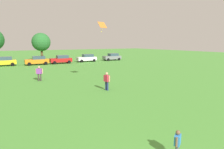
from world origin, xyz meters
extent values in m
plane|color=#4C9338|center=(0.00, 30.00, 0.00)|extent=(160.00, 160.00, 0.00)
cube|color=#337FCC|center=(2.26, 2.03, 0.72)|extent=(0.41, 0.36, 0.38)
cylinder|color=brown|center=(2.07, 1.91, 0.73)|extent=(0.08, 0.08, 0.36)
cylinder|color=brown|center=(2.44, 2.15, 0.73)|extent=(0.08, 0.08, 0.36)
sphere|color=brown|center=(2.26, 2.03, 1.01)|extent=(0.17, 0.17, 0.17)
cylinder|color=navy|center=(4.64, 12.08, 0.40)|extent=(0.15, 0.15, 0.81)
cylinder|color=navy|center=(4.59, 12.32, 0.40)|extent=(0.15, 0.15, 0.81)
cube|color=#D8334C|center=(4.62, 12.20, 1.09)|extent=(0.41, 0.59, 0.57)
cylinder|color=tan|center=(4.69, 11.87, 1.11)|extent=(0.12, 0.12, 0.54)
cylinder|color=tan|center=(4.55, 12.53, 1.11)|extent=(0.12, 0.12, 0.54)
sphere|color=tan|center=(4.62, 12.20, 1.52)|extent=(0.25, 0.25, 0.25)
cylinder|color=#3F3833|center=(0.07, 19.44, 0.41)|extent=(0.15, 0.15, 0.82)
cylinder|color=#3F3833|center=(-0.16, 19.54, 0.41)|extent=(0.15, 0.15, 0.82)
cube|color=purple|center=(-0.04, 19.49, 1.11)|extent=(0.63, 0.50, 0.58)
cylinder|color=tan|center=(0.27, 19.35, 1.13)|extent=(0.12, 0.12, 0.55)
cylinder|color=tan|center=(-0.35, 19.63, 1.13)|extent=(0.12, 0.12, 0.55)
sphere|color=tan|center=(-0.04, 19.49, 1.55)|extent=(0.26, 0.26, 0.26)
cube|color=orange|center=(5.95, 15.69, 6.07)|extent=(1.09, 0.77, 0.63)
sphere|color=yellow|center=(5.95, 15.69, 5.82)|extent=(0.10, 0.10, 0.10)
sphere|color=yellow|center=(5.90, 15.69, 5.60)|extent=(0.10, 0.10, 0.10)
sphere|color=yellow|center=(5.85, 15.69, 5.38)|extent=(0.10, 0.10, 0.10)
cube|color=yellow|center=(-3.77, 37.06, 0.70)|extent=(4.30, 1.80, 0.76)
cube|color=#334756|center=(-3.43, 37.06, 1.38)|extent=(2.24, 1.58, 0.60)
cylinder|color=black|center=(-2.31, 36.16, 0.32)|extent=(0.64, 0.22, 0.64)
cylinder|color=black|center=(-2.31, 37.96, 0.32)|extent=(0.64, 0.22, 0.64)
cube|color=orange|center=(1.88, 36.05, 0.70)|extent=(4.30, 1.80, 0.76)
cube|color=#334756|center=(2.22, 36.05, 1.38)|extent=(2.24, 1.58, 0.60)
cylinder|color=black|center=(0.42, 35.15, 0.32)|extent=(0.64, 0.22, 0.64)
cylinder|color=black|center=(0.42, 36.95, 0.32)|extent=(0.64, 0.22, 0.64)
cylinder|color=black|center=(3.34, 35.15, 0.32)|extent=(0.64, 0.22, 0.64)
cylinder|color=black|center=(3.34, 36.95, 0.32)|extent=(0.64, 0.22, 0.64)
cube|color=red|center=(6.49, 36.16, 0.70)|extent=(4.30, 1.80, 0.76)
cube|color=#334756|center=(6.83, 36.16, 1.38)|extent=(2.24, 1.58, 0.60)
cylinder|color=black|center=(5.03, 35.26, 0.32)|extent=(0.64, 0.22, 0.64)
cylinder|color=black|center=(5.03, 37.06, 0.32)|extent=(0.64, 0.22, 0.64)
cylinder|color=black|center=(7.95, 35.26, 0.32)|extent=(0.64, 0.22, 0.64)
cylinder|color=black|center=(7.95, 37.06, 0.32)|extent=(0.64, 0.22, 0.64)
cube|color=white|center=(12.36, 36.85, 0.70)|extent=(4.30, 1.80, 0.76)
cube|color=#334756|center=(12.71, 36.85, 1.38)|extent=(2.24, 1.58, 0.60)
cylinder|color=black|center=(10.90, 35.95, 0.32)|extent=(0.64, 0.22, 0.64)
cylinder|color=black|center=(10.90, 37.75, 0.32)|extent=(0.64, 0.22, 0.64)
cylinder|color=black|center=(13.82, 35.95, 0.32)|extent=(0.64, 0.22, 0.64)
cylinder|color=black|center=(13.82, 37.75, 0.32)|extent=(0.64, 0.22, 0.64)
cube|color=slate|center=(18.95, 36.99, 0.70)|extent=(4.30, 1.80, 0.76)
cube|color=#334756|center=(19.30, 36.99, 1.38)|extent=(2.24, 1.58, 0.60)
cylinder|color=black|center=(17.49, 36.09, 0.32)|extent=(0.64, 0.22, 0.64)
cylinder|color=black|center=(17.49, 37.89, 0.32)|extent=(0.64, 0.22, 0.64)
cylinder|color=black|center=(20.42, 36.09, 0.32)|extent=(0.64, 0.22, 0.64)
cylinder|color=black|center=(20.42, 37.89, 0.32)|extent=(0.64, 0.22, 0.64)
cylinder|color=brown|center=(3.96, 43.24, 1.31)|extent=(0.48, 0.48, 2.61)
sphere|color=#286B2D|center=(3.96, 43.24, 4.36)|extent=(4.12, 4.12, 4.12)
camera|label=1|loc=(-2.96, -2.37, 4.26)|focal=30.00mm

